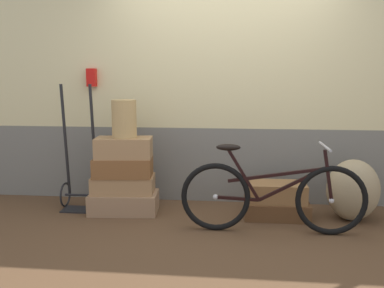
{
  "coord_description": "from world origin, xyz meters",
  "views": [
    {
      "loc": [
        0.12,
        -3.88,
        1.41
      ],
      "look_at": [
        -0.31,
        0.17,
        0.75
      ],
      "focal_mm": 39.04,
      "sensor_mm": 36.0,
      "label": 1
    }
  ],
  "objects_px": {
    "wicker_basket": "(124,119)",
    "burlap_sack": "(353,190)",
    "suitcase_1": "(123,184)",
    "suitcase_4": "(276,209)",
    "suitcase_0": "(124,202)",
    "suitcase_5": "(277,192)",
    "bicycle": "(272,196)",
    "suitcase_2": "(123,167)",
    "luggage_trolley": "(80,179)",
    "suitcase_3": "(124,148)"
  },
  "relations": [
    {
      "from": "suitcase_0",
      "to": "suitcase_3",
      "type": "bearing_deg",
      "value": 34.46
    },
    {
      "from": "suitcase_5",
      "to": "luggage_trolley",
      "type": "distance_m",
      "value": 2.09
    },
    {
      "from": "burlap_sack",
      "to": "wicker_basket",
      "type": "bearing_deg",
      "value": 179.76
    },
    {
      "from": "suitcase_2",
      "to": "suitcase_5",
      "type": "relative_size",
      "value": 1.05
    },
    {
      "from": "suitcase_1",
      "to": "suitcase_2",
      "type": "xyz_separation_m",
      "value": [
        0.01,
        -0.03,
        0.19
      ]
    },
    {
      "from": "suitcase_5",
      "to": "bicycle",
      "type": "bearing_deg",
      "value": -101.35
    },
    {
      "from": "suitcase_1",
      "to": "suitcase_4",
      "type": "height_order",
      "value": "suitcase_1"
    },
    {
      "from": "suitcase_0",
      "to": "bicycle",
      "type": "height_order",
      "value": "bicycle"
    },
    {
      "from": "suitcase_2",
      "to": "bicycle",
      "type": "relative_size",
      "value": 0.36
    },
    {
      "from": "suitcase_1",
      "to": "suitcase_3",
      "type": "distance_m",
      "value": 0.39
    },
    {
      "from": "suitcase_3",
      "to": "bicycle",
      "type": "distance_m",
      "value": 1.58
    },
    {
      "from": "suitcase_0",
      "to": "suitcase_5",
      "type": "xyz_separation_m",
      "value": [
        1.58,
        0.02,
        0.16
      ]
    },
    {
      "from": "suitcase_0",
      "to": "suitcase_4",
      "type": "xyz_separation_m",
      "value": [
        1.58,
        0.02,
        -0.02
      ]
    },
    {
      "from": "burlap_sack",
      "to": "suitcase_4",
      "type": "bearing_deg",
      "value": 179.16
    },
    {
      "from": "suitcase_4",
      "to": "bicycle",
      "type": "xyz_separation_m",
      "value": [
        -0.09,
        -0.44,
        0.26
      ]
    },
    {
      "from": "suitcase_1",
      "to": "suitcase_5",
      "type": "xyz_separation_m",
      "value": [
        1.59,
        -0.01,
        -0.04
      ]
    },
    {
      "from": "suitcase_3",
      "to": "suitcase_2",
      "type": "bearing_deg",
      "value": -127.27
    },
    {
      "from": "suitcase_1",
      "to": "suitcase_5",
      "type": "distance_m",
      "value": 1.59
    },
    {
      "from": "suitcase_0",
      "to": "suitcase_5",
      "type": "height_order",
      "value": "suitcase_5"
    },
    {
      "from": "suitcase_2",
      "to": "suitcase_4",
      "type": "distance_m",
      "value": 1.63
    },
    {
      "from": "luggage_trolley",
      "to": "suitcase_2",
      "type": "bearing_deg",
      "value": -12.29
    },
    {
      "from": "suitcase_0",
      "to": "suitcase_4",
      "type": "relative_size",
      "value": 1.09
    },
    {
      "from": "suitcase_0",
      "to": "suitcase_5",
      "type": "distance_m",
      "value": 1.59
    },
    {
      "from": "wicker_basket",
      "to": "suitcase_0",
      "type": "bearing_deg",
      "value": -140.46
    },
    {
      "from": "wicker_basket",
      "to": "burlap_sack",
      "type": "height_order",
      "value": "wicker_basket"
    },
    {
      "from": "suitcase_5",
      "to": "bicycle",
      "type": "relative_size",
      "value": 0.34
    },
    {
      "from": "suitcase_1",
      "to": "suitcase_4",
      "type": "xyz_separation_m",
      "value": [
        1.59,
        -0.0,
        -0.22
      ]
    },
    {
      "from": "suitcase_4",
      "to": "wicker_basket",
      "type": "relative_size",
      "value": 1.67
    },
    {
      "from": "bicycle",
      "to": "suitcase_5",
      "type": "bearing_deg",
      "value": 78.44
    },
    {
      "from": "suitcase_0",
      "to": "wicker_basket",
      "type": "relative_size",
      "value": 1.81
    },
    {
      "from": "suitcase_1",
      "to": "suitcase_2",
      "type": "height_order",
      "value": "suitcase_2"
    },
    {
      "from": "suitcase_0",
      "to": "suitcase_5",
      "type": "relative_size",
      "value": 1.23
    },
    {
      "from": "wicker_basket",
      "to": "burlap_sack",
      "type": "bearing_deg",
      "value": -0.24
    },
    {
      "from": "suitcase_5",
      "to": "suitcase_1",
      "type": "bearing_deg",
      "value": 179.99
    },
    {
      "from": "burlap_sack",
      "to": "suitcase_0",
      "type": "bearing_deg",
      "value": -179.83
    },
    {
      "from": "suitcase_0",
      "to": "wicker_basket",
      "type": "xyz_separation_m",
      "value": [
        0.02,
        0.02,
        0.88
      ]
    },
    {
      "from": "suitcase_5",
      "to": "suitcase_3",
      "type": "bearing_deg",
      "value": -179.56
    },
    {
      "from": "suitcase_5",
      "to": "burlap_sack",
      "type": "xyz_separation_m",
      "value": [
        0.74,
        -0.01,
        0.04
      ]
    },
    {
      "from": "suitcase_2",
      "to": "luggage_trolley",
      "type": "xyz_separation_m",
      "value": [
        -0.51,
        0.11,
        -0.16
      ]
    },
    {
      "from": "suitcase_1",
      "to": "wicker_basket",
      "type": "bearing_deg",
      "value": -14.59
    },
    {
      "from": "luggage_trolley",
      "to": "bicycle",
      "type": "height_order",
      "value": "luggage_trolley"
    },
    {
      "from": "burlap_sack",
      "to": "bicycle",
      "type": "height_order",
      "value": "bicycle"
    },
    {
      "from": "suitcase_2",
      "to": "suitcase_1",
      "type": "bearing_deg",
      "value": 102.63
    },
    {
      "from": "suitcase_4",
      "to": "suitcase_1",
      "type": "bearing_deg",
      "value": 179.67
    },
    {
      "from": "suitcase_5",
      "to": "suitcase_0",
      "type": "bearing_deg",
      "value": -179.24
    },
    {
      "from": "suitcase_0",
      "to": "suitcase_1",
      "type": "height_order",
      "value": "suitcase_1"
    },
    {
      "from": "wicker_basket",
      "to": "suitcase_4",
      "type": "bearing_deg",
      "value": 0.05
    },
    {
      "from": "suitcase_5",
      "to": "wicker_basket",
      "type": "relative_size",
      "value": 1.47
    },
    {
      "from": "suitcase_3",
      "to": "luggage_trolley",
      "type": "distance_m",
      "value": 0.64
    },
    {
      "from": "suitcase_1",
      "to": "burlap_sack",
      "type": "height_order",
      "value": "burlap_sack"
    }
  ]
}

